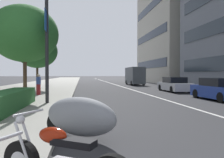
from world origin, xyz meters
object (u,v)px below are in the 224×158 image
(street_tree_by_lamp_post, at_px, (37,51))
(motorcycle_second_in_row, at_px, (79,116))
(delivery_van_ahead, at_px, (135,76))
(street_tree_far_plaza, at_px, (25,34))
(car_far_down_avenue, at_px, (174,85))
(pedestrian_on_plaza, at_px, (39,85))
(street_lamp_with_banners, at_px, (54,13))
(car_approaching_light, at_px, (219,90))

(street_tree_by_lamp_post, bearing_deg, motorcycle_second_in_row, -165.99)
(delivery_van_ahead, relative_size, street_tree_far_plaza, 0.99)
(delivery_van_ahead, bearing_deg, motorcycle_second_in_row, 163.67)
(street_tree_far_plaza, height_order, street_tree_by_lamp_post, street_tree_far_plaza)
(car_far_down_avenue, distance_m, delivery_van_ahead, 13.81)
(pedestrian_on_plaza, bearing_deg, street_tree_by_lamp_post, -77.88)
(car_far_down_avenue, bearing_deg, street_tree_by_lamp_post, 80.07)
(motorcycle_second_in_row, relative_size, street_lamp_with_banners, 0.27)
(street_lamp_with_banners, distance_m, street_tree_far_plaza, 2.79)
(car_approaching_light, relative_size, street_tree_by_lamp_post, 0.76)
(car_far_down_avenue, bearing_deg, car_approaching_light, -179.24)
(street_tree_far_plaza, distance_m, street_tree_by_lamp_post, 8.82)
(motorcycle_second_in_row, distance_m, street_lamp_with_banners, 7.79)
(car_far_down_avenue, xyz_separation_m, street_tree_far_plaza, (-6.27, 12.14, 3.43))
(delivery_van_ahead, bearing_deg, street_tree_far_plaza, 149.97)
(street_lamp_with_banners, relative_size, pedestrian_on_plaza, 5.14)
(delivery_van_ahead, xyz_separation_m, street_tree_far_plaza, (-20.04, 11.66, 2.60))
(car_approaching_light, distance_m, delivery_van_ahead, 20.80)
(car_far_down_avenue, bearing_deg, motorcycle_second_in_row, 149.47)
(motorcycle_second_in_row, bearing_deg, delivery_van_ahead, -66.95)
(car_far_down_avenue, xyz_separation_m, pedestrian_on_plaza, (-3.30, 11.90, 0.27))
(motorcycle_second_in_row, relative_size, street_tree_far_plaza, 0.38)
(car_approaching_light, distance_m, street_lamp_with_banners, 11.09)
(motorcycle_second_in_row, height_order, car_far_down_avenue, car_far_down_avenue)
(delivery_van_ahead, distance_m, street_tree_far_plaza, 23.34)
(motorcycle_second_in_row, relative_size, car_far_down_avenue, 0.46)
(street_tree_by_lamp_post, bearing_deg, delivery_van_ahead, -48.18)
(pedestrian_on_plaza, bearing_deg, car_approaching_light, 163.34)
(car_approaching_light, xyz_separation_m, street_tree_far_plaza, (0.73, 12.13, 3.40))
(motorcycle_second_in_row, relative_size, pedestrian_on_plaza, 1.41)
(motorcycle_second_in_row, bearing_deg, car_approaching_light, -100.14)
(car_far_down_avenue, height_order, street_lamp_with_banners, street_lamp_with_banners)
(car_far_down_avenue, bearing_deg, delivery_van_ahead, 2.83)
(motorcycle_second_in_row, distance_m, car_far_down_avenue, 16.98)
(car_far_down_avenue, distance_m, street_tree_far_plaza, 14.09)
(delivery_van_ahead, height_order, street_lamp_with_banners, street_lamp_with_banners)
(street_lamp_with_banners, height_order, street_tree_far_plaza, street_lamp_with_banners)
(street_tree_by_lamp_post, bearing_deg, pedestrian_on_plaza, -168.49)
(car_far_down_avenue, distance_m, street_tree_by_lamp_post, 13.72)
(car_approaching_light, distance_m, street_tree_by_lamp_post, 16.48)
(street_lamp_with_banners, height_order, street_tree_by_lamp_post, street_lamp_with_banners)
(street_tree_far_plaza, height_order, pedestrian_on_plaza, street_tree_far_plaza)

